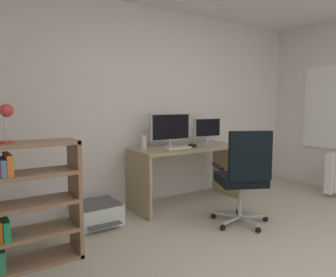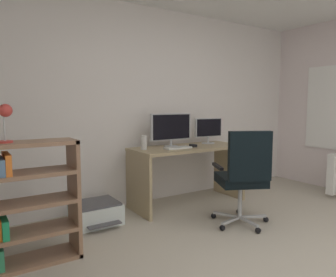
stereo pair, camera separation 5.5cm
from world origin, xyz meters
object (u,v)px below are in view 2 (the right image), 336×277
object	(u,v)px
desktop_speaker	(144,143)
bookshelf	(11,207)
desk	(188,162)
desk_lamp	(5,116)
computer_mouse	(193,146)
keyboard	(178,148)
printer	(96,213)
office_chair	(244,174)
monitor_secondary	(208,129)
monitor_main	(171,128)

from	to	relation	value
desktop_speaker	bookshelf	xyz separation A→B (m)	(-1.51, -0.60, -0.34)
desk	desk_lamp	world-z (taller)	desk_lamp
computer_mouse	desk_lamp	size ratio (longest dim) A/B	0.34
keyboard	printer	bearing A→B (deg)	175.38
desk	desk_lamp	bearing A→B (deg)	-165.44
office_chair	desk_lamp	size ratio (longest dim) A/B	3.49
bookshelf	computer_mouse	bearing A→B (deg)	12.59
desktop_speaker	office_chair	world-z (taller)	office_chair
desktop_speaker	desk_lamp	world-z (taller)	desk_lamp
computer_mouse	desk	bearing A→B (deg)	114.31
office_chair	bookshelf	xyz separation A→B (m)	(-2.14, 0.39, -0.08)
keyboard	printer	size ratio (longest dim) A/B	0.66
monitor_secondary	keyboard	bearing A→B (deg)	-163.51
keyboard	desktop_speaker	size ratio (longest dim) A/B	2.00
monitor_secondary	office_chair	xyz separation A→B (m)	(-0.40, -1.04, -0.38)
monitor_secondary	computer_mouse	world-z (taller)	monitor_secondary
monitor_secondary	desk_lamp	xyz separation A→B (m)	(-2.54, -0.65, 0.24)
monitor_main	office_chair	xyz separation A→B (m)	(0.22, -1.04, -0.42)
monitor_secondary	desktop_speaker	distance (m)	1.04
office_chair	printer	bearing A→B (deg)	143.49
desktop_speaker	desk_lamp	size ratio (longest dim) A/B	0.58
monitor_secondary	desk_lamp	world-z (taller)	desk_lamp
monitor_main	desk	bearing A→B (deg)	-26.36
desk	keyboard	xyz separation A→B (m)	(-0.22, -0.09, 0.21)
monitor_secondary	bookshelf	size ratio (longest dim) A/B	0.42
monitor_secondary	bookshelf	distance (m)	2.66
monitor_main	office_chair	world-z (taller)	monitor_main
desk	desktop_speaker	bearing A→B (deg)	175.35
monitor_main	computer_mouse	world-z (taller)	monitor_main
printer	desktop_speaker	bearing A→B (deg)	5.15
computer_mouse	desk_lamp	bearing A→B (deg)	-162.75
printer	keyboard	bearing A→B (deg)	-4.74
desk_lamp	office_chair	bearing A→B (deg)	-10.32
desk_lamp	printer	distance (m)	1.50
computer_mouse	printer	world-z (taller)	computer_mouse
keyboard	office_chair	bearing A→B (deg)	-73.92
desktop_speaker	desk_lamp	bearing A→B (deg)	-158.28
monitor_main	bookshelf	size ratio (longest dim) A/B	0.59
monitor_main	printer	world-z (taller)	monitor_main
office_chair	bookshelf	distance (m)	2.18
desktop_speaker	bookshelf	distance (m)	1.66
desk	office_chair	world-z (taller)	office_chair
desktop_speaker	office_chair	bearing A→B (deg)	-57.39
desk	desktop_speaker	xyz separation A→B (m)	(-0.62, 0.05, 0.28)
monitor_main	office_chair	bearing A→B (deg)	-78.18
desk_lamp	printer	world-z (taller)	desk_lamp
monitor_main	desk_lamp	distance (m)	2.05
office_chair	monitor_secondary	bearing A→B (deg)	69.21
keyboard	printer	distance (m)	1.21
monitor_main	office_chair	distance (m)	1.15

